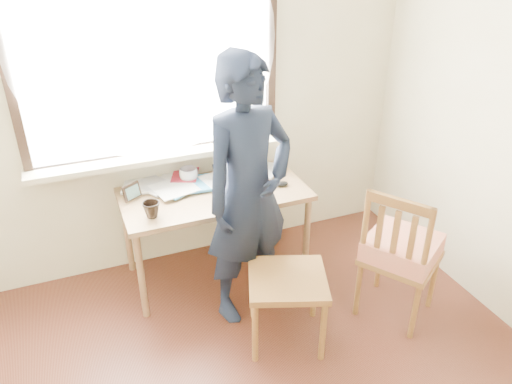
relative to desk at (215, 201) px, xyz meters
name	(u,v)px	position (x,y,z in m)	size (l,w,h in m)	color
room_shell	(287,149)	(-0.12, -1.43, 1.00)	(3.52, 4.02, 2.61)	beige
desk	(215,201)	(0.00, 0.00, 0.00)	(1.32, 0.66, 0.71)	olive
laptop	(238,184)	(0.16, -0.04, 0.12)	(0.33, 0.29, 0.21)	black
mug_white	(189,175)	(-0.12, 0.22, 0.13)	(0.14, 0.14, 0.11)	white
mug_dark	(152,210)	(-0.48, -0.18, 0.13)	(0.12, 0.12, 0.11)	black
mouse	(282,184)	(0.49, -0.10, 0.09)	(0.09, 0.06, 0.03)	black
desk_clutter	(181,183)	(-0.20, 0.17, 0.10)	(0.72, 0.51, 0.05)	maroon
book_a	(143,191)	(-0.47, 0.17, 0.09)	(0.21, 0.28, 0.03)	white
book_b	(255,168)	(0.41, 0.24, 0.08)	(0.19, 0.26, 0.02)	white
picture_frame	(132,193)	(-0.56, 0.10, 0.13)	(0.13, 0.09, 0.11)	black
work_chair	(287,287)	(0.20, -0.83, -0.22)	(0.61, 0.59, 0.49)	olive
side_chair	(401,250)	(0.99, -0.88, -0.12)	(0.61, 0.62, 0.98)	olive
person	(249,194)	(0.09, -0.44, 0.26)	(0.66, 0.43, 1.80)	black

